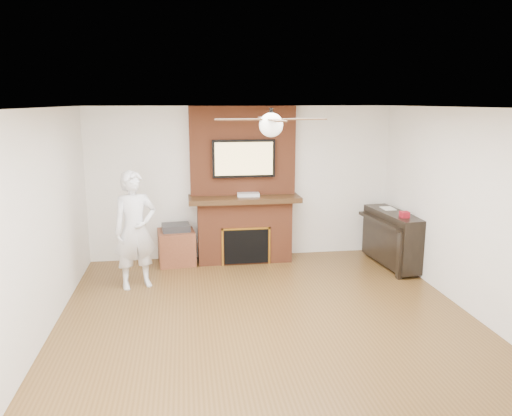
{
  "coord_description": "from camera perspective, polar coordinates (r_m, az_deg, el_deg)",
  "views": [
    {
      "loc": [
        -0.94,
        -5.34,
        2.57
      ],
      "look_at": [
        -0.03,
        0.9,
        1.22
      ],
      "focal_mm": 35.0,
      "sensor_mm": 36.0,
      "label": 1
    }
  ],
  "objects": [
    {
      "name": "candle_blue",
      "position": [
        8.12,
        -0.4,
        -6.03
      ],
      "size": [
        0.06,
        0.06,
        0.09
      ],
      "primitive_type": "cylinder",
      "color": "#3668A4",
      "rests_on": "ground"
    },
    {
      "name": "candle_green",
      "position": [
        8.12,
        -1.85,
        -6.03
      ],
      "size": [
        0.07,
        0.07,
        0.09
      ],
      "primitive_type": "cylinder",
      "color": "#2D7136",
      "rests_on": "ground"
    },
    {
      "name": "tv",
      "position": [
        7.95,
        -1.41,
        5.67
      ],
      "size": [
        1.0,
        0.08,
        0.6
      ],
      "color": "black",
      "rests_on": "fireplace"
    },
    {
      "name": "candle_cream",
      "position": [
        8.2,
        -0.35,
        -5.76
      ],
      "size": [
        0.08,
        0.08,
        0.11
      ],
      "primitive_type": "cylinder",
      "color": "beige",
      "rests_on": "ground"
    },
    {
      "name": "side_table",
      "position": [
        8.15,
        -9.07,
        -4.24
      ],
      "size": [
        0.62,
        0.62,
        0.65
      ],
      "rotation": [
        0.0,
        0.0,
        0.1
      ],
      "color": "brown",
      "rests_on": "ground"
    },
    {
      "name": "piano",
      "position": [
        8.18,
        15.34,
        -3.24
      ],
      "size": [
        0.62,
        1.37,
        0.96
      ],
      "rotation": [
        0.0,
        0.0,
        0.1
      ],
      "color": "black",
      "rests_on": "ground"
    },
    {
      "name": "ceiling_fan",
      "position": [
        5.43,
        1.74,
        9.59
      ],
      "size": [
        1.21,
        1.21,
        0.31
      ],
      "color": "black",
      "rests_on": "room_shell"
    },
    {
      "name": "cable_box",
      "position": [
        7.99,
        -0.88,
        1.54
      ],
      "size": [
        0.36,
        0.22,
        0.05
      ],
      "primitive_type": "cube",
      "rotation": [
        0.0,
        0.0,
        -0.07
      ],
      "color": "silver",
      "rests_on": "fireplace"
    },
    {
      "name": "room_shell",
      "position": [
        5.58,
        1.67,
        -1.57
      ],
      "size": [
        5.36,
        5.86,
        2.86
      ],
      "color": "#533718",
      "rests_on": "ground"
    },
    {
      "name": "fireplace",
      "position": [
        8.1,
        -1.43,
        0.89
      ],
      "size": [
        1.78,
        0.64,
        2.5
      ],
      "color": "brown",
      "rests_on": "ground"
    },
    {
      "name": "person",
      "position": [
        7.1,
        -13.64,
        -2.47
      ],
      "size": [
        0.71,
        0.58,
        1.65
      ],
      "primitive_type": "imported",
      "rotation": [
        0.0,
        0.0,
        0.35
      ],
      "color": "silver",
      "rests_on": "ground"
    }
  ]
}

